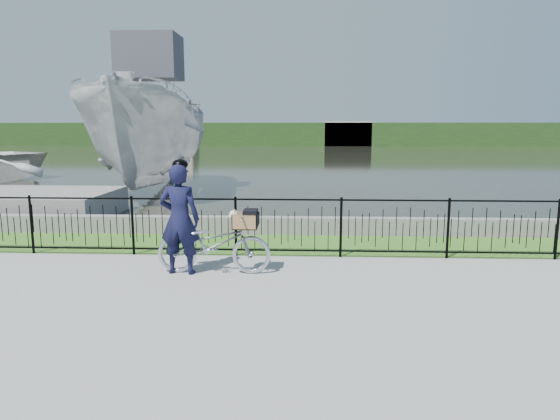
{
  "coord_description": "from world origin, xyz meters",
  "views": [
    {
      "loc": [
        0.28,
        -7.68,
        2.45
      ],
      "look_at": [
        -0.13,
        1.0,
        1.0
      ],
      "focal_mm": 32.0,
      "sensor_mm": 36.0,
      "label": 1
    }
  ],
  "objects": [
    {
      "name": "far_building_right",
      "position": [
        6.0,
        58.5,
        1.6
      ],
      "size": [
        6.0,
        3.0,
        3.2
      ],
      "primitive_type": "cube",
      "color": "#AB9C8A",
      "rests_on": "ground"
    },
    {
      "name": "far_treeline",
      "position": [
        0.0,
        60.0,
        1.5
      ],
      "size": [
        120.0,
        6.0,
        3.0
      ],
      "primitive_type": "cube",
      "color": "#26451A",
      "rests_on": "ground"
    },
    {
      "name": "ground",
      "position": [
        0.0,
        0.0,
        0.0
      ],
      "size": [
        120.0,
        120.0,
        0.0
      ],
      "primitive_type": "plane",
      "color": "gray",
      "rests_on": "ground"
    },
    {
      "name": "water",
      "position": [
        0.0,
        33.0,
        0.0
      ],
      "size": [
        120.0,
        120.0,
        0.0
      ],
      "primitive_type": "plane",
      "color": "#28291F",
      "rests_on": "ground"
    },
    {
      "name": "cyclist",
      "position": [
        -1.78,
        0.41,
        0.95
      ],
      "size": [
        0.71,
        0.49,
        1.93
      ],
      "color": "black",
      "rests_on": "ground"
    },
    {
      "name": "grass_strip",
      "position": [
        0.0,
        2.6,
        0.0
      ],
      "size": [
        60.0,
        2.0,
        0.01
      ],
      "primitive_type": "cube",
      "color": "#3F7023",
      "rests_on": "ground"
    },
    {
      "name": "bicycle_rig",
      "position": [
        -1.2,
        0.45,
        0.51
      ],
      "size": [
        1.92,
        0.67,
        1.11
      ],
      "color": "#B4B9C1",
      "rests_on": "ground"
    },
    {
      "name": "boat_near",
      "position": [
        -5.36,
        10.9,
        2.09
      ],
      "size": [
        4.73,
        10.56,
        5.76
      ],
      "color": "#BEBEBE",
      "rests_on": "water"
    },
    {
      "name": "quay_wall",
      "position": [
        0.0,
        3.6,
        0.2
      ],
      "size": [
        60.0,
        0.3,
        0.4
      ],
      "primitive_type": "cube",
      "color": "slate",
      "rests_on": "ground"
    },
    {
      "name": "fence",
      "position": [
        0.0,
        1.6,
        0.58
      ],
      "size": [
        14.0,
        0.06,
        1.15
      ],
      "primitive_type": null,
      "color": "black",
      "rests_on": "ground"
    },
    {
      "name": "far_building_left",
      "position": [
        -18.0,
        58.0,
        2.0
      ],
      "size": [
        8.0,
        4.0,
        4.0
      ],
      "primitive_type": "cube",
      "color": "#AB9C8A",
      "rests_on": "ground"
    }
  ]
}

